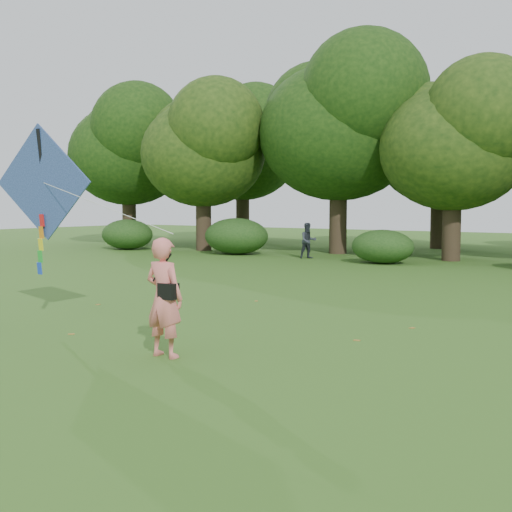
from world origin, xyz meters
The scene contains 7 objects.
ground centered at (0.00, 0.00, 0.00)m, with size 100.00×100.00×0.00m, color #265114.
man_kite_flyer centered at (-0.54, -0.37, 0.97)m, with size 0.71×0.47×1.95m, color #F17871.
bystander_left centered at (-7.82, 17.60, 0.82)m, with size 0.79×0.62×1.63m, color #2A3038.
crossbody_bag centered at (-0.43, -0.40, 1.10)m, with size 0.43×0.20×0.74m.
flying_kite centered at (-4.91, 0.76, 2.90)m, with size 5.84×1.43×3.20m.
shrub_band centered at (-0.72, 17.60, 0.86)m, with size 39.15×3.22×1.88m.
fallen_leaves centered at (-0.53, 1.80, 0.01)m, with size 11.13×14.98×0.01m.
Camera 1 is at (6.39, -8.11, 2.48)m, focal length 45.00 mm.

